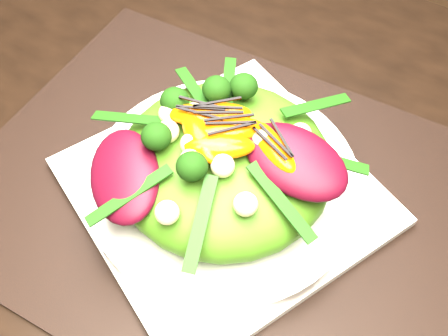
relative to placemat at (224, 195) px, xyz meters
The scene contains 9 objects.
placemat is the anchor object (origin of this frame).
plate_base 0.01m from the placemat, ahead, with size 0.26×0.26×0.01m, color silver.
salad_bowl 0.02m from the placemat, ahead, with size 0.26×0.26×0.02m, color silver.
lettuce_mound 0.05m from the placemat, ahead, with size 0.20×0.20×0.07m, color #457916.
radicchio_leaf 0.11m from the placemat, 10.50° to the left, with size 0.09×0.06×0.02m, color #3D0613.
orange_segment 0.10m from the placemat, 147.30° to the left, with size 0.06×0.02×0.02m, color #FB5D04.
broccoli_floret 0.12m from the placemat, 151.91° to the left, with size 0.04×0.04×0.04m, color black.
macadamia_nut 0.11m from the placemat, 66.11° to the right, with size 0.02×0.02×0.02m, color beige.
balsamic_drizzle 0.10m from the placemat, 147.30° to the left, with size 0.05×0.00×0.00m, color black.
Camera 1 is at (-0.08, -0.20, 1.19)m, focal length 42.00 mm.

